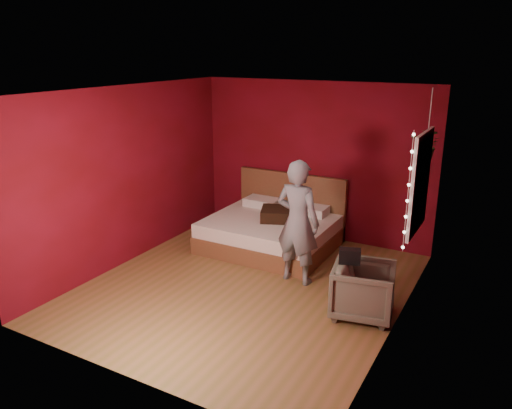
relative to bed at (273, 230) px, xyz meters
name	(u,v)px	position (x,y,z in m)	size (l,w,h in m)	color
floor	(247,286)	(0.35, -1.46, -0.28)	(4.50, 4.50, 0.00)	brown
room_walls	(246,166)	(0.35, -1.46, 1.40)	(4.04, 4.54, 2.62)	maroon
window	(420,183)	(2.32, -0.56, 1.22)	(0.05, 0.97, 1.27)	white
fairy_lights	(408,193)	(2.29, -1.09, 1.22)	(0.04, 0.04, 1.45)	silver
bed	(273,230)	(0.00, 0.00, 0.00)	(1.95, 1.65, 1.07)	brown
person	(298,222)	(0.87, -0.96, 0.58)	(0.63, 0.41, 1.72)	slate
armchair	(363,290)	(1.95, -1.44, 0.05)	(0.70, 0.72, 0.66)	#64624F
handbag	(350,256)	(1.77, -1.47, 0.47)	(0.25, 0.13, 0.18)	black
throw_pillow	(278,214)	(0.11, -0.04, 0.30)	(0.51, 0.51, 0.18)	black
hanging_plant	(427,145)	(2.23, 0.13, 1.57)	(0.44, 0.40, 0.97)	silver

